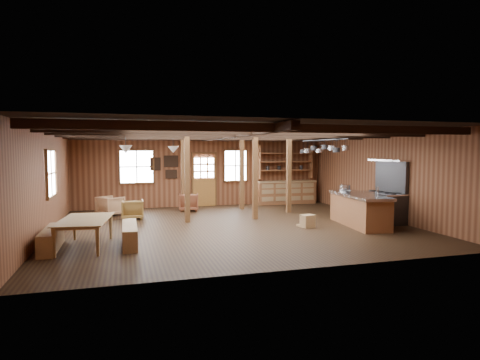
% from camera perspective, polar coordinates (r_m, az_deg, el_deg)
% --- Properties ---
extents(room, '(10.04, 9.04, 2.84)m').
position_cam_1_polar(room, '(11.68, -0.97, 0.21)').
color(room, black).
rests_on(room, ground).
extents(ceiling_joists, '(9.80, 8.82, 0.18)m').
position_cam_1_polar(ceiling_joists, '(11.83, -1.20, 6.46)').
color(ceiling_joists, black).
rests_on(ceiling_joists, ceiling).
extents(timber_posts, '(3.95, 2.35, 2.80)m').
position_cam_1_polar(timber_posts, '(13.82, -1.14, 0.83)').
color(timber_posts, '#432A13').
rests_on(timber_posts, floor).
extents(back_door, '(1.02, 0.08, 2.15)m').
position_cam_1_polar(back_door, '(16.04, -5.12, -0.58)').
color(back_door, brown).
rests_on(back_door, floor).
extents(window_back_left, '(1.32, 0.06, 1.32)m').
position_cam_1_polar(window_back_left, '(15.72, -14.49, 1.83)').
color(window_back_left, white).
rests_on(window_back_left, wall_back).
extents(window_back_right, '(1.02, 0.06, 1.32)m').
position_cam_1_polar(window_back_right, '(16.30, -0.65, 2.05)').
color(window_back_right, white).
rests_on(window_back_right, wall_back).
extents(window_left, '(0.14, 1.24, 1.32)m').
position_cam_1_polar(window_left, '(11.92, -25.35, 0.85)').
color(window_left, white).
rests_on(window_left, wall_back).
extents(notice_boards, '(1.08, 0.03, 0.90)m').
position_cam_1_polar(notice_boards, '(15.79, -10.49, 2.05)').
color(notice_boards, silver).
rests_on(notice_boards, wall_back).
extents(back_counter, '(2.55, 0.60, 2.45)m').
position_cam_1_polar(back_counter, '(16.81, 6.51, -1.33)').
color(back_counter, brown).
rests_on(back_counter, floor).
extents(pendant_lamps, '(1.86, 2.36, 0.66)m').
position_cam_1_polar(pendant_lamps, '(12.27, -12.44, 4.28)').
color(pendant_lamps, '#2B2C2E').
rests_on(pendant_lamps, ceiling).
extents(pot_rack, '(0.35, 3.00, 0.45)m').
position_cam_1_polar(pot_rack, '(13.11, 11.45, 4.37)').
color(pot_rack, '#2B2C2E').
rests_on(pot_rack, ceiling).
extents(kitchen_island, '(1.15, 2.58, 1.20)m').
position_cam_1_polar(kitchen_island, '(12.36, 16.60, -4.05)').
color(kitchen_island, brown).
rests_on(kitchen_island, floor).
extents(step_stool, '(0.47, 0.39, 0.37)m').
position_cam_1_polar(step_stool, '(11.79, 9.59, -5.78)').
color(step_stool, olive).
rests_on(step_stool, floor).
extents(commercial_range, '(0.81, 1.57, 1.94)m').
position_cam_1_polar(commercial_range, '(13.20, 19.70, -2.94)').
color(commercial_range, '#2B2C2E').
rests_on(commercial_range, floor).
extents(dining_table, '(1.27, 1.99, 0.66)m').
position_cam_1_polar(dining_table, '(9.87, -20.95, -7.08)').
color(dining_table, '#987345').
rests_on(dining_table, floor).
extents(bench_wall, '(0.32, 1.71, 0.47)m').
position_cam_1_polar(bench_wall, '(9.98, -25.27, -7.63)').
color(bench_wall, olive).
rests_on(bench_wall, floor).
extents(bench_aisle, '(0.33, 1.75, 0.48)m').
position_cam_1_polar(bench_aisle, '(9.85, -15.41, -7.51)').
color(bench_aisle, olive).
rests_on(bench_aisle, floor).
extents(armchair_a, '(0.69, 0.71, 0.63)m').
position_cam_1_polar(armchair_a, '(13.45, -15.02, -4.06)').
color(armchair_a, brown).
rests_on(armchair_a, floor).
extents(armchair_b, '(0.79, 0.80, 0.64)m').
position_cam_1_polar(armchair_b, '(14.86, -7.32, -3.15)').
color(armchair_b, brown).
rests_on(armchair_b, floor).
extents(armchair_c, '(1.02, 1.02, 0.67)m').
position_cam_1_polar(armchair_c, '(14.36, -17.94, -3.52)').
color(armchair_c, '#9C6C46').
rests_on(armchair_c, floor).
extents(counter_pot, '(0.33, 0.33, 0.20)m').
position_cam_1_polar(counter_pot, '(13.01, 14.70, -1.11)').
color(counter_pot, silver).
rests_on(counter_pot, kitchen_island).
extents(bowl, '(0.37, 0.37, 0.07)m').
position_cam_1_polar(bowl, '(12.62, 14.87, -1.57)').
color(bowl, silver).
rests_on(bowl, kitchen_island).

